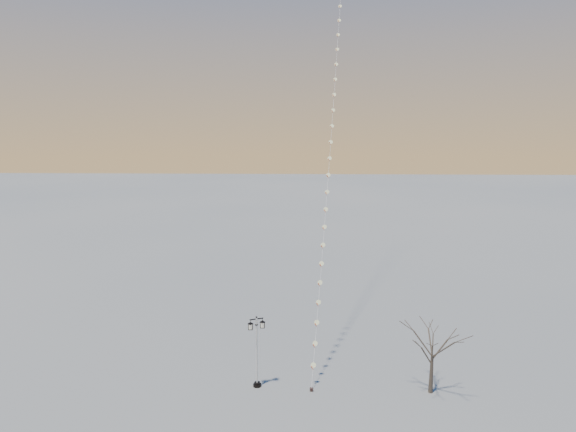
{
  "coord_description": "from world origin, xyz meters",
  "views": [
    {
      "loc": [
        0.74,
        -27.2,
        15.44
      ],
      "look_at": [
        -0.56,
        5.61,
        9.83
      ],
      "focal_mm": 31.73,
      "sensor_mm": 36.0,
      "label": 1
    }
  ],
  "objects": [
    {
      "name": "ground",
      "position": [
        0.0,
        0.0,
        0.0
      ],
      "size": [
        300.0,
        300.0,
        0.0
      ],
      "primitive_type": "plane",
      "color": "slate",
      "rests_on": "ground"
    },
    {
      "name": "bare_tree",
      "position": [
        8.1,
        1.13,
        2.97
      ],
      "size": [
        2.58,
        2.58,
        4.28
      ],
      "rotation": [
        0.0,
        0.0,
        0.09
      ],
      "color": "#3E3429",
      "rests_on": "ground"
    },
    {
      "name": "street_lamp",
      "position": [
        -2.27,
        1.45,
        2.48
      ],
      "size": [
        1.08,
        0.69,
        4.48
      ],
      "rotation": [
        0.0,
        0.0,
        0.41
      ],
      "color": "black",
      "rests_on": "ground"
    },
    {
      "name": "kite_train",
      "position": [
        2.98,
        16.46,
        22.48
      ],
      "size": [
        4.49,
        31.5,
        45.14
      ],
      "rotation": [
        0.0,
        0.0,
        -0.35
      ],
      "color": "#2E1E1A",
      "rests_on": "ground"
    }
  ]
}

